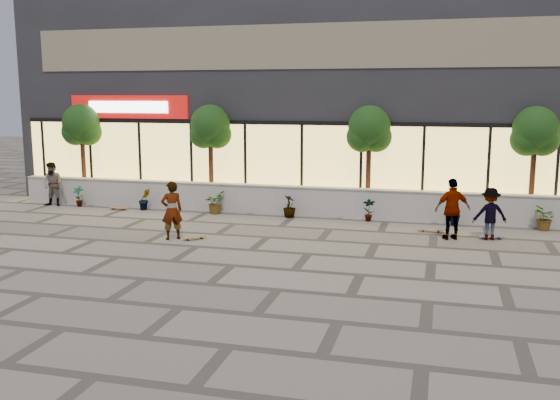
% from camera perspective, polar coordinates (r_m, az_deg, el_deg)
% --- Properties ---
extents(ground, '(80.00, 80.00, 0.00)m').
position_cam_1_polar(ground, '(15.99, -4.40, -6.00)').
color(ground, gray).
rests_on(ground, ground).
extents(planter_wall, '(22.00, 0.42, 1.04)m').
position_cam_1_polar(planter_wall, '(22.44, 1.45, -0.03)').
color(planter_wall, beige).
rests_on(planter_wall, ground).
extents(retail_building, '(24.00, 9.17, 8.50)m').
position_cam_1_polar(retail_building, '(27.49, 4.16, 9.53)').
color(retail_building, '#25252A').
rests_on(retail_building, ground).
extents(shrub_a, '(0.43, 0.29, 0.81)m').
position_cam_1_polar(shrub_a, '(25.30, -17.94, 0.33)').
color(shrub_a, '#163C13').
rests_on(shrub_a, ground).
extents(shrub_b, '(0.57, 0.57, 0.81)m').
position_cam_1_polar(shrub_b, '(23.91, -12.28, 0.06)').
color(shrub_b, '#163C13').
rests_on(shrub_b, ground).
extents(shrub_c, '(0.68, 0.77, 0.81)m').
position_cam_1_polar(shrub_c, '(22.79, -5.99, -0.24)').
color(shrub_c, '#163C13').
rests_on(shrub_c, ground).
extents(shrub_d, '(0.64, 0.64, 0.81)m').
position_cam_1_polar(shrub_d, '(21.96, 0.86, -0.56)').
color(shrub_d, '#163C13').
rests_on(shrub_d, ground).
extents(shrub_e, '(0.46, 0.35, 0.81)m').
position_cam_1_polar(shrub_e, '(21.47, 8.13, -0.89)').
color(shrub_e, '#163C13').
rests_on(shrub_e, ground).
extents(shrub_f, '(0.55, 0.57, 0.81)m').
position_cam_1_polar(shrub_f, '(21.34, 15.62, -1.22)').
color(shrub_f, '#163C13').
rests_on(shrub_f, ground).
extents(shrub_g, '(0.77, 0.84, 0.81)m').
position_cam_1_polar(shrub_g, '(21.58, 23.07, -1.53)').
color(shrub_g, '#163C13').
rests_on(shrub_g, ground).
extents(tree_west, '(1.60, 1.50, 3.92)m').
position_cam_1_polar(tree_west, '(26.35, -17.69, 6.35)').
color(tree_west, '#432517').
rests_on(tree_west, ground).
extents(tree_midwest, '(1.60, 1.50, 3.92)m').
position_cam_1_polar(tree_midwest, '(23.87, -6.39, 6.45)').
color(tree_midwest, '#432517').
rests_on(tree_midwest, ground).
extents(tree_mideast, '(1.60, 1.50, 3.92)m').
position_cam_1_polar(tree_mideast, '(22.42, 8.16, 6.20)').
color(tree_mideast, '#432517').
rests_on(tree_mideast, ground).
extents(tree_east, '(1.60, 1.50, 3.92)m').
position_cam_1_polar(tree_east, '(22.45, 22.30, 5.58)').
color(tree_east, '#432517').
rests_on(tree_east, ground).
extents(skater_center, '(0.77, 0.73, 1.76)m').
position_cam_1_polar(skater_center, '(18.84, -9.86, -0.95)').
color(skater_center, white).
rests_on(skater_center, ground).
extents(skater_left, '(0.84, 0.65, 1.71)m').
position_cam_1_polar(skater_left, '(25.66, -20.05, 1.36)').
color(skater_left, tan).
rests_on(skater_left, ground).
extents(skater_right_near, '(1.17, 0.83, 1.85)m').
position_cam_1_polar(skater_right_near, '(19.25, 15.50, -0.81)').
color(skater_right_near, white).
rests_on(skater_right_near, ground).
extents(skater_right_far, '(1.11, 0.79, 1.56)m').
position_cam_1_polar(skater_right_far, '(19.59, 18.65, -1.21)').
color(skater_right_far, maroon).
rests_on(skater_right_far, ground).
extents(skateboard_center, '(0.62, 0.63, 0.09)m').
position_cam_1_polar(skateboard_center, '(18.85, -7.82, -3.41)').
color(skateboard_center, olive).
rests_on(skateboard_center, ground).
extents(skateboard_left, '(0.75, 0.24, 0.09)m').
position_cam_1_polar(skateboard_left, '(24.20, -14.56, -0.71)').
color(skateboard_left, orange).
rests_on(skateboard_left, ground).
extents(skateboard_right_near, '(0.78, 0.20, 0.09)m').
position_cam_1_polar(skateboard_right_near, '(20.24, 13.61, -2.66)').
color(skateboard_right_near, olive).
rests_on(skateboard_right_near, ground).
extents(skateboard_right_far, '(0.78, 0.38, 0.09)m').
position_cam_1_polar(skateboard_right_far, '(19.79, 18.77, -3.20)').
color(skateboard_right_far, '#4A4D89').
rests_on(skateboard_right_far, ground).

